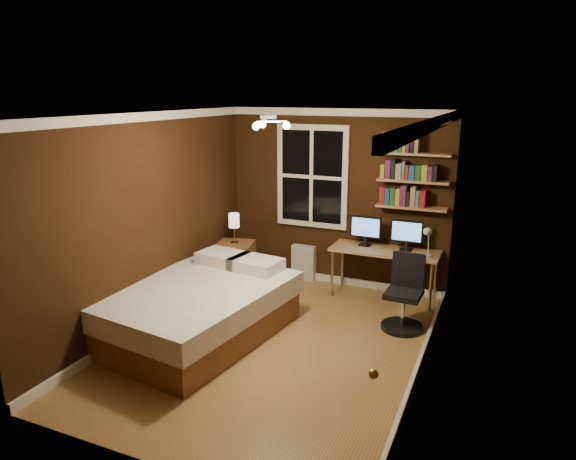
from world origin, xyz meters
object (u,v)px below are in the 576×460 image
at_px(bedside_lamp, 234,228).
at_px(nightstand, 235,264).
at_px(monitor_right, 407,235).
at_px(monitor_left, 366,231).
at_px(bed, 199,309).
at_px(desk, 385,254).
at_px(office_chair, 404,302).
at_px(radiator, 304,263).
at_px(desk_lamp, 428,242).

bearing_deg(bedside_lamp, nightstand, 0.00).
xyz_separation_m(nightstand, bedside_lamp, (0.00, 0.00, 0.53)).
height_order(bedside_lamp, monitor_right, monitor_right).
height_order(bedside_lamp, monitor_left, monitor_left).
height_order(bed, bedside_lamp, bedside_lamp).
relative_size(nightstand, desk, 0.44).
xyz_separation_m(bed, office_chair, (2.12, 1.11, 0.01)).
distance_m(bed, monitor_right, 2.86).
distance_m(bedside_lamp, monitor_left, 1.84).
relative_size(radiator, monitor_left, 1.25).
distance_m(desk_lamp, office_chair, 0.89).
relative_size(monitor_right, office_chair, 0.47).
distance_m(bed, monitor_left, 2.52).
bearing_deg(monitor_right, radiator, 175.61).
bearing_deg(desk, office_chair, -62.37).
bearing_deg(nightstand, bedside_lamp, 0.00).
bearing_deg(monitor_right, monitor_left, 180.00).
bearing_deg(bedside_lamp, desk, 10.52).
height_order(monitor_right, desk_lamp, desk_lamp).
distance_m(bed, desk_lamp, 2.93).
xyz_separation_m(nightstand, desk_lamp, (2.64, 0.22, 0.59)).
bearing_deg(office_chair, desk_lamp, 80.99).
xyz_separation_m(radiator, office_chair, (1.67, -1.02, 0.06)).
distance_m(nightstand, office_chair, 2.55).
bearing_deg(nightstand, desk_lamp, -8.42).
distance_m(radiator, office_chair, 1.96).
relative_size(desk, monitor_left, 3.38).
xyz_separation_m(monitor_left, office_chair, (0.73, -0.91, -0.56)).
bearing_deg(bedside_lamp, office_chair, -10.14).
xyz_separation_m(nightstand, office_chair, (2.51, -0.45, 0.01)).
bearing_deg(monitor_right, bed, -133.99).
height_order(radiator, desk, desk).
distance_m(desk, office_chair, 0.99).
relative_size(nightstand, radiator, 1.19).
bearing_deg(desk, nightstand, -169.48).
bearing_deg(radiator, monitor_right, -4.39).
xyz_separation_m(nightstand, desk, (2.07, 0.39, 0.30)).
bearing_deg(nightstand, bed, -89.25).
xyz_separation_m(bedside_lamp, monitor_left, (1.78, 0.46, 0.04)).
relative_size(monitor_right, desk_lamp, 0.96).
distance_m(bed, nightstand, 1.61).
height_order(radiator, office_chair, office_chair).
height_order(nightstand, bedside_lamp, bedside_lamp).
relative_size(bedside_lamp, monitor_right, 1.03).
xyz_separation_m(bed, monitor_left, (1.39, 2.02, 0.57)).
relative_size(bedside_lamp, monitor_left, 1.03).
bearing_deg(desk, bed, -130.90).
bearing_deg(monitor_left, nightstand, -165.63).
bearing_deg(office_chair, bedside_lamp, 172.02).
xyz_separation_m(bedside_lamp, desk, (2.07, 0.39, -0.23)).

